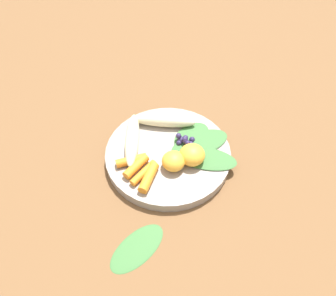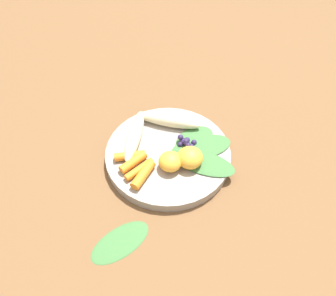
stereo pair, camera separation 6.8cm
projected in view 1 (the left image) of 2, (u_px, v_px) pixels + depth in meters
The scene contains 15 objects.
ground_plane at pixel (168, 158), 0.70m from camera, with size 2.40×2.40×0.00m, color brown.
bowl at pixel (168, 154), 0.69m from camera, with size 0.26×0.26×0.02m, color gray.
banana_peeled_left at pixel (133, 138), 0.69m from camera, with size 0.14×0.03×0.03m, color beige.
banana_peeled_right at pixel (163, 120), 0.72m from camera, with size 0.14×0.03×0.03m, color beige.
orange_segment_near at pixel (192, 155), 0.65m from camera, with size 0.05×0.05×0.04m, color #F4A833.
orange_segment_far at pixel (174, 161), 0.65m from camera, with size 0.05×0.05×0.03m, color #F4A833.
carrot_front at pixel (131, 160), 0.66m from camera, with size 0.02×0.02×0.06m, color orange.
carrot_mid_left at pixel (136, 166), 0.65m from camera, with size 0.02×0.02×0.06m, color orange.
carrot_mid_right at pixel (143, 173), 0.64m from camera, with size 0.01×0.01×0.06m, color orange.
carrot_rear at pixel (149, 178), 0.63m from camera, with size 0.02×0.02×0.06m, color orange.
blueberry_pile at pixel (185, 141), 0.69m from camera, with size 0.04×0.03×0.02m.
kale_leaf_left at pixel (203, 157), 0.67m from camera, with size 0.14×0.06×0.01m, color #3D7038.
kale_leaf_right at pixel (200, 143), 0.69m from camera, with size 0.13×0.06×0.01m, color #3D7038.
kale_leaf_rear at pixel (192, 136), 0.71m from camera, with size 0.09×0.06×0.01m, color #3D7038.
kale_leaf_stray at pixel (135, 247), 0.57m from camera, with size 0.11×0.06×0.01m, color #3D7038.
Camera 1 is at (0.11, -0.42, 0.55)m, focal length 35.40 mm.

